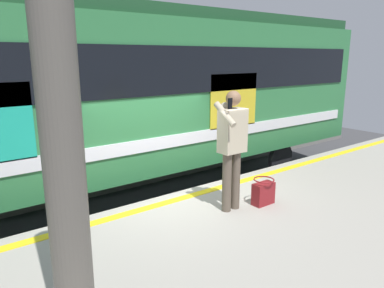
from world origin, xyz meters
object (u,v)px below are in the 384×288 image
object	(u,v)px
train_carriage	(102,90)
passenger	(232,141)
handbag	(263,192)
station_column	(60,119)

from	to	relation	value
train_carriage	passenger	xyz separation A→B (m)	(-0.54, 3.34, -0.54)
passenger	handbag	size ratio (longest dim) A/B	4.32
train_carriage	station_column	size ratio (longest dim) A/B	3.68
train_carriage	passenger	distance (m)	3.42
station_column	train_carriage	bearing A→B (deg)	-116.78
passenger	handbag	distance (m)	1.05
train_carriage	station_column	distance (m)	5.10
passenger	station_column	xyz separation A→B (m)	(2.84, 1.21, 0.79)
train_carriage	handbag	distance (m)	3.94
handbag	station_column	xyz separation A→B (m)	(3.38, 1.03, 1.67)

